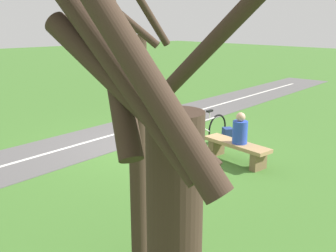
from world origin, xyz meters
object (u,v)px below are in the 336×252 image
object	(u,v)px
bench	(237,149)
bicycle	(206,132)
tree_by_path	(136,141)
person_seated	(240,130)
backpack	(227,136)

from	to	relation	value
bench	bicycle	distance (m)	1.22
bench	bicycle	xyz separation A→B (m)	(1.19, -0.29, 0.08)
bench	tree_by_path	xyz separation A→B (m)	(-1.48, 3.99, 1.36)
person_seated	backpack	xyz separation A→B (m)	(1.08, -0.94, -0.55)
backpack	tree_by_path	world-z (taller)	tree_by_path
person_seated	bicycle	xyz separation A→B (m)	(1.26, -0.29, -0.36)
bicycle	backpack	distance (m)	0.70
tree_by_path	bench	bearing A→B (deg)	-69.66
person_seated	bicycle	world-z (taller)	person_seated
bench	backpack	bearing A→B (deg)	-39.41
bicycle	backpack	world-z (taller)	bicycle
bench	backpack	xyz separation A→B (m)	(1.00, -0.93, -0.11)
bicycle	tree_by_path	xyz separation A→B (m)	(-2.66, 4.27, 1.28)
bicycle	tree_by_path	size ratio (longest dim) A/B	0.45
person_seated	tree_by_path	distance (m)	4.32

